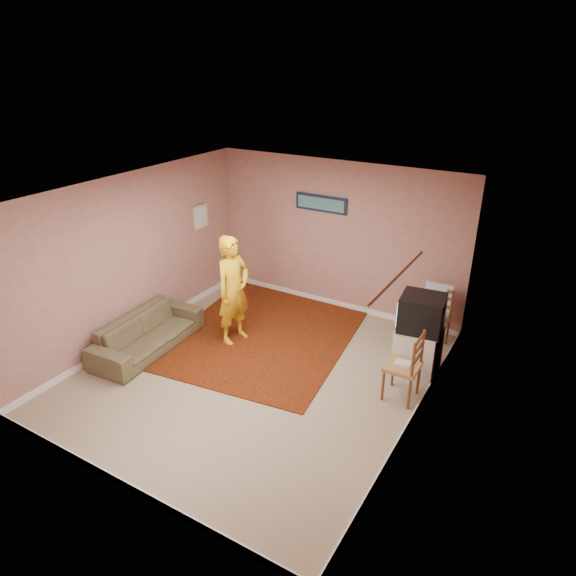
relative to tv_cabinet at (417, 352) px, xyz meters
The scene contains 26 objects.
ground 2.27m from the tv_cabinet, 150.47° to the right, with size 5.00×5.00×0.00m, color gray.
wall_back 2.57m from the tv_cabinet, 144.42° to the left, with size 4.50×0.02×2.60m, color tan.
wall_front 4.20m from the tv_cabinet, 118.41° to the right, with size 4.50×0.02×2.60m, color tan.
wall_left 4.44m from the tv_cabinet, 165.26° to the right, with size 0.02×5.00×2.60m, color tan.
wall_right 1.48m from the tv_cabinet, 74.81° to the right, with size 0.02×5.00×2.60m, color tan.
ceiling 3.17m from the tv_cabinet, 150.47° to the right, with size 4.50×5.00×0.02m, color silver.
baseboard_back 2.41m from the tv_cabinet, 144.61° to the left, with size 4.50×0.02×0.10m, color white.
baseboard_front 4.10m from the tv_cabinet, 118.48° to the right, with size 4.50×0.02×0.10m, color white.
baseboard_left 4.34m from the tv_cabinet, 165.23° to the right, with size 0.02×5.00×0.10m, color white.
baseboard_right 1.18m from the tv_cabinet, 75.29° to the right, with size 0.02×5.00×0.10m, color white.
window 2.30m from the tv_cabinet, 81.66° to the right, with size 0.01×1.10×1.50m, color black.
curtain_sheer 2.35m from the tv_cabinet, 82.60° to the right, with size 0.01×0.75×2.10m, color white.
curtain_floral 1.72m from the tv_cabinet, 79.68° to the right, with size 0.01×0.35×2.10m, color beige.
curtain_rod 2.81m from the tv_cabinet, 82.89° to the right, with size 0.02×0.02×1.40m, color brown.
picture_back 3.02m from the tv_cabinet, 148.82° to the left, with size 0.95×0.04×0.28m.
picture_left 4.36m from the tv_cabinet, behind, with size 0.04×0.38×0.42m.
area_rug 2.49m from the tv_cabinet, behind, with size 2.68×3.34×0.02m, color #320905.
tv_cabinet is the anchor object (origin of this frame).
crt_tv 0.61m from the tv_cabinet, behind, with size 0.64×0.58×0.50m.
chair_a 0.96m from the tv_cabinet, 93.35° to the left, with size 0.51×0.49×0.50m.
dvd_player 0.95m from the tv_cabinet, 93.35° to the left, with size 0.38×0.27×0.07m, color #B0AFB4.
blue_throw 1.16m from the tv_cabinet, 92.86° to the left, with size 0.42×0.05×0.44m, color #86B2DB.
chair_b 0.65m from the tv_cabinet, 90.99° to the right, with size 0.42×0.44×0.53m.
game_console 0.63m from the tv_cabinet, 90.99° to the right, with size 0.20×0.14×0.04m, color white.
sofa 4.01m from the tv_cabinet, 159.39° to the right, with size 1.88×0.74×0.55m, color brown.
person 2.86m from the tv_cabinet, 169.66° to the right, with size 0.63×0.41×1.73m, color gold.
Camera 1 is at (3.51, -5.08, 4.16)m, focal length 32.00 mm.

